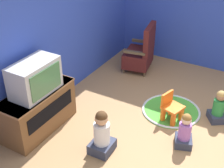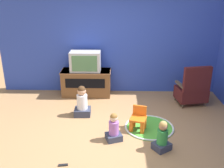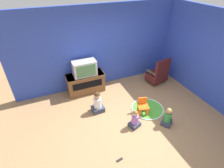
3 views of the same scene
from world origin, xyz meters
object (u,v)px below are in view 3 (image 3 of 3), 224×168
object	(u,v)px
tv_cabinet	(86,83)
television	(84,68)
yellow_kid_chair	(143,107)
black_armchair	(158,74)
child_watching_center	(135,120)
child_watching_right	(98,103)
child_watching_left	(168,118)
remote_control	(120,160)

from	to	relation	value
tv_cabinet	television	size ratio (longest dim) A/B	1.67
tv_cabinet	yellow_kid_chair	size ratio (longest dim) A/B	2.61
black_armchair	yellow_kid_chair	size ratio (longest dim) A/B	2.06
tv_cabinet	television	xyz separation A→B (m)	(0.00, -0.03, 0.56)
yellow_kid_chair	child_watching_center	distance (m)	0.60
child_watching_center	child_watching_right	distance (m)	1.18
yellow_kid_chair	child_watching_right	distance (m)	1.30
child_watching_right	child_watching_center	bearing A→B (deg)	-55.79
child_watching_right	yellow_kid_chair	bearing A→B (deg)	-28.55
tv_cabinet	child_watching_center	size ratio (longest dim) A/B	2.28
television	yellow_kid_chair	size ratio (longest dim) A/B	1.56
yellow_kid_chair	child_watching_left	bearing A→B (deg)	-44.27
yellow_kid_chair	child_watching_left	xyz separation A→B (m)	(0.36, -0.64, 0.04)
television	child_watching_left	distance (m)	2.85
child_watching_left	child_watching_center	xyz separation A→B (m)	(-0.83, 0.27, -0.00)
child_watching_right	television	bearing A→B (deg)	90.01
black_armchair	yellow_kid_chair	bearing A→B (deg)	30.99
child_watching_right	black_armchair	bearing A→B (deg)	11.52
black_armchair	child_watching_center	world-z (taller)	black_armchair
tv_cabinet	child_watching_center	xyz separation A→B (m)	(0.73, -2.05, -0.11)
black_armchair	child_watching_center	distance (m)	2.37
television	yellow_kid_chair	distance (m)	2.16
tv_cabinet	black_armchair	distance (m)	2.58
black_armchair	yellow_kid_chair	xyz separation A→B (m)	(-1.33, -1.18, -0.17)
television	black_armchair	size ratio (longest dim) A/B	0.75
tv_cabinet	child_watching_right	world-z (taller)	child_watching_right
television	yellow_kid_chair	bearing A→B (deg)	-54.02
black_armchair	child_watching_right	xyz separation A→B (m)	(-2.49, -0.60, -0.07)
black_armchair	child_watching_center	xyz separation A→B (m)	(-1.79, -1.55, -0.13)
tv_cabinet	black_armchair	world-z (taller)	black_armchair
child_watching_right	tv_cabinet	bearing A→B (deg)	89.96
remote_control	tv_cabinet	bearing A→B (deg)	79.51
tv_cabinet	yellow_kid_chair	distance (m)	2.07
yellow_kid_chair	child_watching_right	world-z (taller)	child_watching_right
black_armchair	remote_control	distance (m)	3.47
television	yellow_kid_chair	xyz separation A→B (m)	(1.20, -1.65, -0.70)
tv_cabinet	remote_control	world-z (taller)	tv_cabinet
yellow_kid_chair	television	bearing A→B (deg)	142.18
child_watching_left	television	bearing A→B (deg)	90.06
yellow_kid_chair	child_watching_right	size ratio (longest dim) A/B	0.70
television	tv_cabinet	bearing A→B (deg)	90.00
yellow_kid_chair	child_watching_left	distance (m)	0.74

